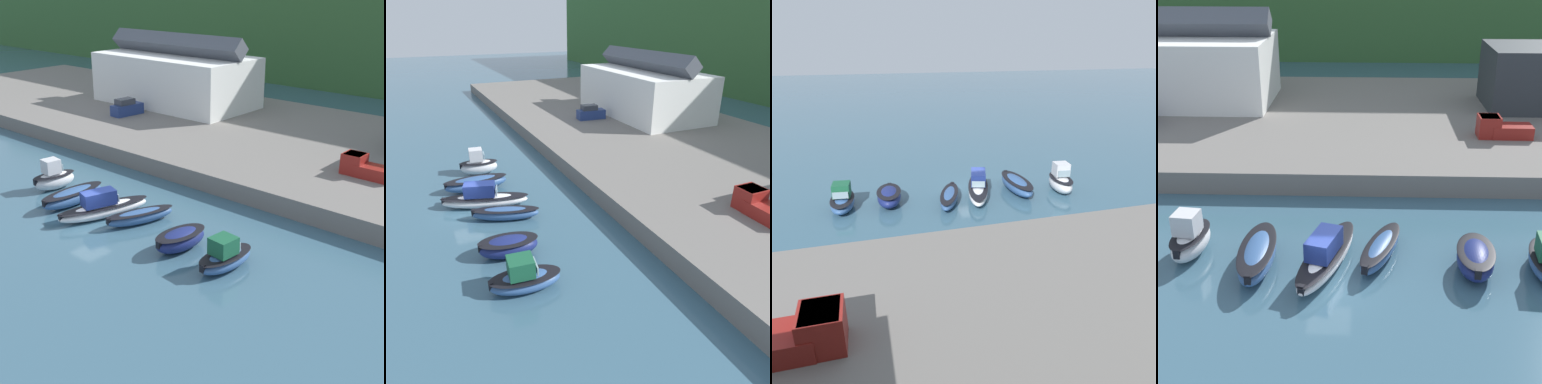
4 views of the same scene
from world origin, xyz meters
TOP-DOWN VIEW (x-y plane):
  - ground_plane at (0.00, 0.00)m, footprint 320.00×320.00m
  - quay_promenade at (0.00, 27.41)m, footprint 122.97×31.91m
  - harbor_clubhouse at (-19.33, 31.42)m, footprint 22.48×11.55m
  - moored_boat_0 at (-8.57, 2.90)m, footprint 2.38×4.28m
  - moored_boat_1 at (-4.28, 1.78)m, footprint 2.18×6.31m
  - moored_boat_2 at (-0.24, 1.74)m, footprint 4.14×8.15m
  - moored_boat_3 at (2.94, 2.88)m, footprint 3.42×5.99m
  - moored_boat_4 at (8.39, 1.71)m, footprint 2.68×4.58m
  - moored_boat_5 at (12.52, 1.63)m, footprint 2.51×4.84m
  - parked_car_2 at (-19.66, 22.35)m, footprint 2.13×4.33m
  - pickup_truck_0 at (13.65, 20.57)m, footprint 4.74×2.03m

SIDE VIEW (x-z plane):
  - ground_plane at x=0.00m, z-range 0.00..0.00m
  - moored_boat_3 at x=2.94m, z-range 0.04..1.17m
  - moored_boat_1 at x=-4.28m, z-range 0.04..1.46m
  - moored_boat_4 at x=8.39m, z-range 0.04..1.56m
  - moored_boat_2 at x=-0.24m, z-range -0.33..2.02m
  - moored_boat_5 at x=12.52m, z-range -0.33..2.06m
  - quay_promenade at x=0.00m, z-range 0.00..1.75m
  - moored_boat_0 at x=-8.57m, z-range -0.37..2.55m
  - pickup_truck_0 at x=13.65m, z-range 1.62..3.52m
  - parked_car_2 at x=-19.66m, z-range 1.59..3.75m
  - harbor_clubhouse at x=-19.33m, z-range 0.53..10.30m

